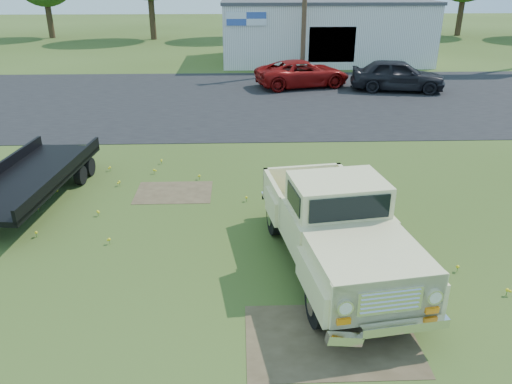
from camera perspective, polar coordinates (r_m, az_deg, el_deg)
ground at (r=11.55m, az=-1.42°, el=-6.98°), size 140.00×140.00×0.00m
asphalt_lot at (r=25.60m, az=-1.86°, el=10.53°), size 90.00×14.00×0.02m
dirt_patch_a at (r=9.24m, az=8.58°, el=-16.34°), size 3.00×2.00×0.01m
dirt_patch_b at (r=14.79m, az=-9.37°, el=-0.05°), size 2.20×1.60×0.01m
commercial_building at (r=37.59m, az=7.63°, el=17.89°), size 14.20×8.20×4.15m
vintage_pickup_truck at (r=10.63m, az=9.07°, el=-3.75°), size 3.08×6.05×2.10m
flatbed_trailer at (r=15.08m, az=-24.43°, el=1.87°), size 2.53×6.12×1.63m
red_pickup at (r=28.52m, az=5.34°, el=13.31°), size 5.63×3.64×1.44m
dark_sedan at (r=28.36m, az=15.87°, el=12.71°), size 5.18×2.85×1.67m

